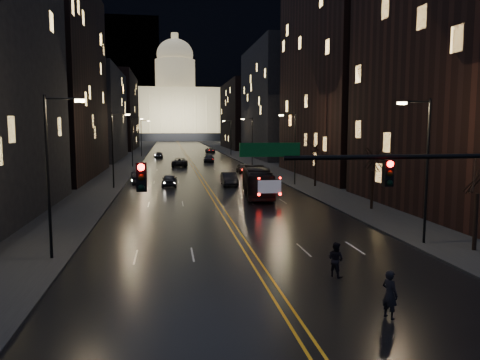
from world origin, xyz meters
name	(u,v)px	position (x,y,z in m)	size (l,w,h in m)	color
ground	(295,323)	(0.00, 0.00, 0.00)	(900.00, 900.00, 0.00)	black
road	(183,150)	(0.00, 130.00, 0.01)	(20.00, 320.00, 0.02)	black
sidewalk_left	(137,150)	(-14.00, 130.00, 0.08)	(8.00, 320.00, 0.16)	black
sidewalk_right	(228,150)	(14.00, 130.00, 0.08)	(8.00, 320.00, 0.16)	black
center_line	(183,150)	(0.00, 130.00, 0.03)	(0.62, 320.00, 0.01)	orange
building_left_mid	(49,79)	(-21.00, 54.00, 14.00)	(12.00, 30.00, 28.00)	black
building_left_far	(93,115)	(-21.00, 92.00, 10.00)	(12.00, 34.00, 20.00)	black
building_left_dist	(116,112)	(-21.00, 140.00, 12.00)	(12.00, 40.00, 24.00)	black
building_right_near	(477,70)	(21.00, 20.00, 12.00)	(12.00, 26.00, 24.00)	black
building_right_tall	(345,46)	(21.00, 50.00, 19.00)	(12.00, 30.00, 38.00)	black
building_right_mid	(278,102)	(21.00, 92.00, 13.00)	(12.00, 34.00, 26.00)	black
building_right_dist	(245,116)	(21.00, 140.00, 11.00)	(12.00, 40.00, 22.00)	black
mountain_ridge	(221,57)	(40.00, 380.00, 65.00)	(520.00, 60.00, 130.00)	black
capitol	(176,109)	(0.00, 250.00, 17.15)	(90.00, 50.00, 58.50)	black
traffic_signal	(447,185)	(5.91, 0.00, 5.10)	(17.29, 0.45, 7.00)	black
streetlamp_right_near	(424,164)	(10.81, 10.00, 5.08)	(2.13, 0.25, 9.00)	black
streetlamp_left_near	(51,168)	(-10.81, 10.00, 5.08)	(2.13, 0.25, 9.00)	black
streetlamp_right_mid	(294,145)	(10.81, 40.00, 5.08)	(2.13, 0.25, 9.00)	black
streetlamp_left_mid	(114,146)	(-10.81, 40.00, 5.08)	(2.13, 0.25, 9.00)	black
streetlamp_right_far	(251,139)	(10.81, 70.00, 5.08)	(2.13, 0.25, 9.00)	black
streetlamp_left_far	(133,139)	(-10.81, 70.00, 5.08)	(2.13, 0.25, 9.00)	black
streetlamp_right_dist	(230,136)	(10.81, 100.00, 5.08)	(2.13, 0.25, 9.00)	black
streetlamp_left_dist	(142,136)	(-10.81, 100.00, 5.08)	(2.13, 0.25, 9.00)	black
tree_right_near	(478,176)	(13.00, 8.00, 4.53)	(2.40, 2.40, 6.65)	black
tree_right_mid	(373,159)	(13.00, 22.00, 4.53)	(2.40, 2.40, 6.65)	black
tree_right_far	(316,150)	(13.00, 38.00, 4.53)	(2.40, 2.40, 6.65)	black
bus	(257,182)	(4.63, 31.63, 1.52)	(2.56, 10.93, 3.05)	black
oncoming_car_a	(169,180)	(-4.50, 41.35, 0.78)	(1.83, 4.56, 1.55)	black
oncoming_car_b	(138,178)	(-8.46, 44.76, 0.82)	(1.73, 4.97, 1.64)	black
oncoming_car_c	(180,162)	(-2.50, 70.09, 0.81)	(2.69, 5.83, 1.62)	black
oncoming_car_d	(158,155)	(-6.91, 95.57, 0.70)	(1.96, 4.81, 1.40)	black
receding_car_a	(229,179)	(2.88, 41.06, 0.83)	(1.76, 5.06, 1.67)	black
receding_car_b	(243,168)	(7.12, 56.31, 0.79)	(1.86, 4.62, 1.57)	black
receding_car_c	(209,158)	(3.75, 80.28, 0.77)	(2.15, 5.30, 1.54)	black
receding_car_d	(210,150)	(7.15, 115.13, 0.72)	(2.39, 5.18, 1.44)	black
pedestrian_a	(390,294)	(3.69, -0.12, 0.95)	(0.69, 0.45, 1.89)	black
pedestrian_b	(336,259)	(3.43, 5.00, 0.86)	(0.84, 0.46, 1.73)	black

